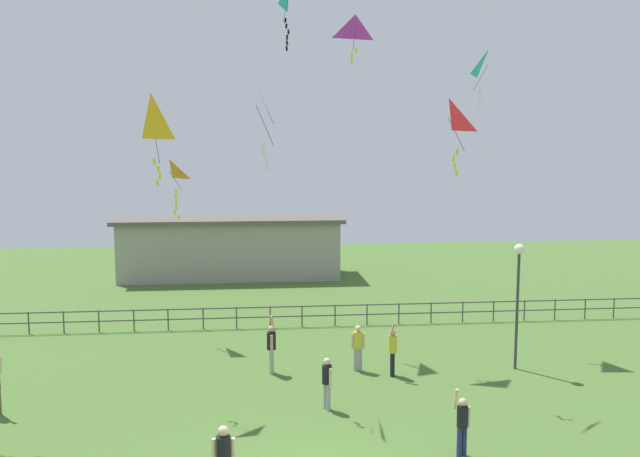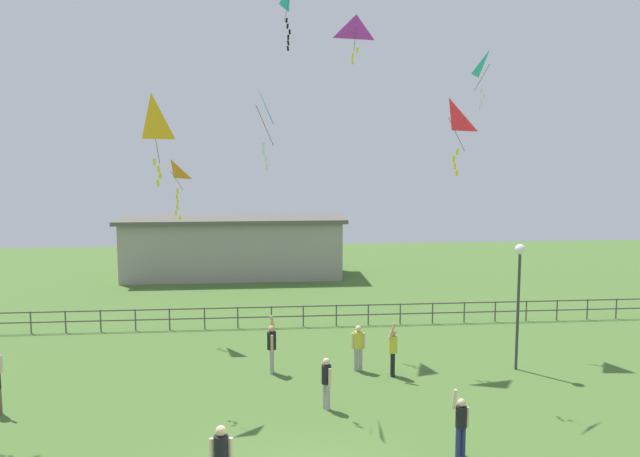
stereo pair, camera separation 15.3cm
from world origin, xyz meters
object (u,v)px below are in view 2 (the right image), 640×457
(person_4, at_px, (272,345))
(kite_7, at_px, (256,107))
(lamppost, at_px, (519,279))
(kite_3, at_px, (356,28))
(kite_4, at_px, (449,120))
(kite_2, at_px, (171,173))
(person_2, at_px, (358,345))
(person_3, at_px, (461,423))
(person_7, at_px, (393,349))
(kite_0, at_px, (489,66))
(person_5, at_px, (326,380))
(kite_1, at_px, (152,119))

(person_4, xyz_separation_m, kite_7, (-0.43, -1.51, 7.99))
(lamppost, distance_m, kite_3, 10.94)
(kite_4, bearing_deg, kite_2, 146.50)
(person_2, distance_m, kite_7, 8.88)
(lamppost, xyz_separation_m, kite_4, (-2.97, -1.13, 5.39))
(person_3, xyz_separation_m, kite_4, (1.03, 5.03, 7.74))
(person_2, bearing_deg, kite_2, 145.20)
(person_3, height_order, person_4, person_4)
(kite_3, height_order, kite_4, kite_3)
(person_7, bearing_deg, kite_2, 145.77)
(kite_4, xyz_separation_m, kite_7, (-6.05, 0.01, 0.36))
(lamppost, xyz_separation_m, kite_0, (0.10, 3.81, 7.78))
(person_2, height_order, person_5, person_2)
(person_3, height_order, kite_7, kite_7)
(kite_4, bearing_deg, person_7, 150.58)
(person_5, bearing_deg, kite_2, 124.11)
(kite_1, xyz_separation_m, kite_7, (3.20, -0.37, 0.38))
(person_3, bearing_deg, kite_0, 67.66)
(person_5, height_order, person_7, person_7)
(kite_2, relative_size, kite_4, 1.03)
(person_2, bearing_deg, person_7, -30.37)
(person_3, height_order, kite_0, kite_0)
(lamppost, distance_m, kite_4, 6.25)
(kite_7, bearing_deg, kite_0, 28.40)
(person_7, relative_size, kite_0, 0.83)
(kite_2, bearing_deg, kite_4, -33.50)
(kite_0, xyz_separation_m, kite_7, (-9.12, -4.93, -2.03))
(person_4, bearing_deg, person_3, -54.97)
(person_2, xyz_separation_m, person_3, (1.58, -6.52, -0.04))
(lamppost, relative_size, person_3, 2.52)
(person_4, distance_m, kite_4, 9.60)
(lamppost, bearing_deg, person_2, 176.30)
(person_2, xyz_separation_m, kite_0, (5.67, 3.45, 10.08))
(kite_3, relative_size, kite_7, 0.70)
(person_2, bearing_deg, kite_1, -170.47)
(person_3, relative_size, kite_3, 0.98)
(kite_2, bearing_deg, person_5, -55.89)
(kite_0, xyz_separation_m, kite_4, (-3.07, -4.94, -2.39))
(kite_0, relative_size, kite_4, 0.97)
(person_4, distance_m, kite_1, 8.50)
(person_2, distance_m, person_3, 6.71)
(kite_0, height_order, kite_2, kite_0)
(person_3, xyz_separation_m, kite_7, (-5.02, 5.04, 8.10))
(kite_0, bearing_deg, person_2, -148.72)
(kite_1, bearing_deg, person_3, -33.32)
(person_3, bearing_deg, person_4, 125.03)
(kite_0, relative_size, kite_3, 1.27)
(person_2, bearing_deg, person_3, -76.41)
(lamppost, height_order, kite_0, kite_0)
(kite_7, bearing_deg, kite_1, 173.43)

